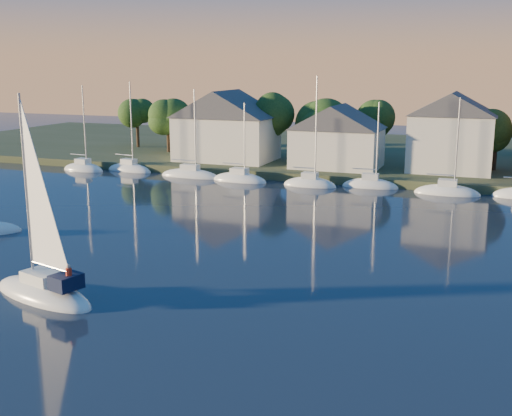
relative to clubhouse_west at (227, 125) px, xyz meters
The scene contains 9 objects.
ground 62.32m from the clubhouse_west, 69.23° to the right, with size 260.00×260.00×0.00m, color black.
shoreline_land 28.43m from the clubhouse_west, 37.69° to the left, with size 160.00×50.00×2.00m, color #313C23.
wooden_dock 23.56m from the clubhouse_west, 15.26° to the right, with size 120.00×3.00×1.00m, color brown.
clubhouse_west is the anchor object (origin of this frame).
clubhouse_centre 16.05m from the clubhouse_west, ahead, with size 11.55×8.40×8.08m.
clubhouse_east 30.02m from the clubhouse_west, ahead, with size 10.50×8.40×9.80m.
tree_line 24.55m from the clubhouse_west, 11.77° to the left, with size 93.40×5.40×8.90m.
moored_fleet 24.48m from the clubhouse_west, 22.25° to the right, with size 87.50×2.40×12.05m.
hero_sailboat 52.86m from the clubhouse_west, 79.15° to the right, with size 9.07×5.02×13.57m.
Camera 1 is at (13.48, -24.12, 14.14)m, focal length 45.00 mm.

